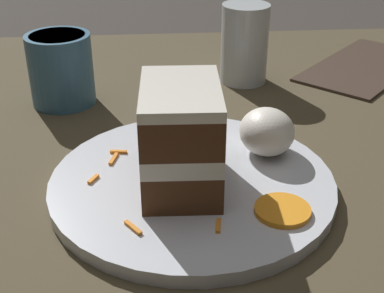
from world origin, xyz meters
name	(u,v)px	position (x,y,z in m)	size (l,w,h in m)	color
ground_plane	(147,223)	(0.00, 0.00, 0.00)	(6.00, 6.00, 0.00)	#38332D
dining_table	(147,210)	(0.00, 0.00, 0.02)	(1.10, 1.15, 0.03)	#4C422D
plate	(192,183)	(0.01, -0.05, 0.04)	(0.29, 0.29, 0.01)	silver
cake_slice	(181,138)	(0.00, -0.04, 0.10)	(0.11, 0.08, 0.10)	#4C2D19
cream_dollop	(267,132)	(0.06, -0.13, 0.07)	(0.07, 0.06, 0.05)	white
orange_garnish	(282,210)	(-0.06, -0.12, 0.05)	(0.05, 0.05, 0.01)	orange
carrot_shreds_scatter	(141,181)	(0.00, 0.00, 0.05)	(0.16, 0.12, 0.00)	orange
drinking_glass	(244,49)	(0.30, -0.15, 0.08)	(0.07, 0.07, 0.11)	silver
coffee_mug	(61,67)	(0.24, 0.11, 0.09)	(0.09, 0.09, 0.10)	#386684
menu_card	(364,66)	(0.34, -0.35, 0.04)	(0.13, 0.26, 0.00)	#423328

